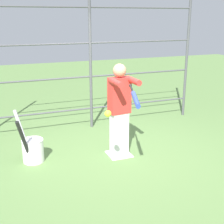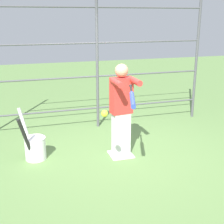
# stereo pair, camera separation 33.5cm
# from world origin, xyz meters

# --- Properties ---
(ground_plane) EXTENTS (24.00, 24.00, 0.00)m
(ground_plane) POSITION_xyz_m (0.00, 0.00, 0.00)
(ground_plane) COLOR #608447
(home_plate) EXTENTS (0.40, 0.40, 0.02)m
(home_plate) POSITION_xyz_m (0.00, 0.00, 0.01)
(home_plate) COLOR white
(home_plate) RESTS_ON ground
(fence_backstop) EXTENTS (4.88, 0.06, 3.00)m
(fence_backstop) POSITION_xyz_m (0.00, -1.60, 1.50)
(fence_backstop) COLOR #4C4C51
(fence_backstop) RESTS_ON ground
(batter) EXTENTS (0.42, 0.58, 1.64)m
(batter) POSITION_xyz_m (0.00, 0.02, 0.89)
(batter) COLOR silver
(batter) RESTS_ON ground
(baseball_bat_swinging) EXTENTS (0.34, 0.90, 0.13)m
(baseball_bat_swinging) POSITION_xyz_m (0.18, 0.97, 1.31)
(baseball_bat_swinging) COLOR black
(softball_in_flight) EXTENTS (0.10, 0.10, 0.10)m
(softball_in_flight) POSITION_xyz_m (0.57, 0.95, 1.12)
(softball_in_flight) COLOR yellow
(bat_bucket) EXTENTS (0.46, 0.78, 0.85)m
(bat_bucket) POSITION_xyz_m (1.48, -0.29, 0.23)
(bat_bucket) COLOR white
(bat_bucket) RESTS_ON ground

